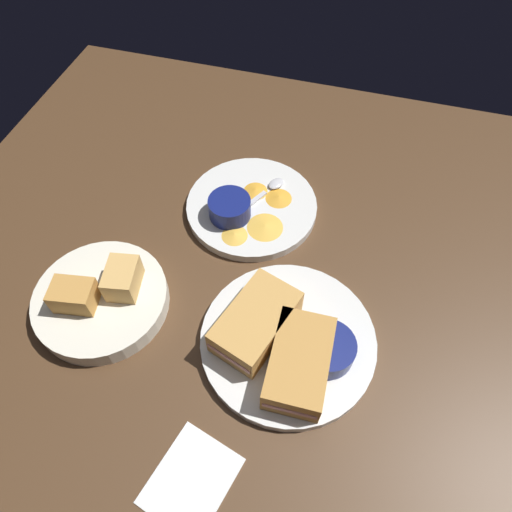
% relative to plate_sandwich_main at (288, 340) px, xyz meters
% --- Properties ---
extents(ground_plane, '(1.10, 1.10, 0.03)m').
position_rel_plate_sandwich_main_xyz_m(ground_plane, '(0.08, 0.10, -0.02)').
color(ground_plane, '#4C331E').
extents(plate_sandwich_main, '(0.25, 0.25, 0.02)m').
position_rel_plate_sandwich_main_xyz_m(plate_sandwich_main, '(0.00, 0.00, 0.00)').
color(plate_sandwich_main, silver).
rests_on(plate_sandwich_main, ground_plane).
extents(sandwich_half_near, '(0.15, 0.11, 0.05)m').
position_rel_plate_sandwich_main_xyz_m(sandwich_half_near, '(0.00, 0.05, 0.03)').
color(sandwich_half_near, tan).
rests_on(sandwich_half_near, plate_sandwich_main).
extents(sandwich_half_far, '(0.13, 0.08, 0.05)m').
position_rel_plate_sandwich_main_xyz_m(sandwich_half_far, '(-0.04, -0.02, 0.03)').
color(sandwich_half_far, '#C68C42').
rests_on(sandwich_half_far, plate_sandwich_main).
extents(ramekin_dark_sauce, '(0.08, 0.08, 0.03)m').
position_rel_plate_sandwich_main_xyz_m(ramekin_dark_sauce, '(-0.01, -0.06, 0.03)').
color(ramekin_dark_sauce, navy).
rests_on(ramekin_dark_sauce, plate_sandwich_main).
extents(spoon_by_dark_ramekin, '(0.05, 0.10, 0.01)m').
position_rel_plate_sandwich_main_xyz_m(spoon_by_dark_ramekin, '(0.02, -0.00, 0.01)').
color(spoon_by_dark_ramekin, silver).
rests_on(spoon_by_dark_ramekin, plate_sandwich_main).
extents(plate_chips_companion, '(0.23, 0.23, 0.02)m').
position_rel_plate_sandwich_main_xyz_m(plate_chips_companion, '(0.23, 0.12, 0.00)').
color(plate_chips_companion, silver).
rests_on(plate_chips_companion, ground_plane).
extents(ramekin_light_gravy, '(0.07, 0.07, 0.04)m').
position_rel_plate_sandwich_main_xyz_m(ramekin_light_gravy, '(0.20, 0.15, 0.03)').
color(ramekin_light_gravy, navy).
rests_on(ramekin_light_gravy, plate_chips_companion).
extents(spoon_by_gravy_ramekin, '(0.09, 0.06, 0.01)m').
position_rel_plate_sandwich_main_xyz_m(spoon_by_gravy_ramekin, '(0.27, 0.10, 0.01)').
color(spoon_by_gravy_ramekin, silver).
rests_on(spoon_by_gravy_ramekin, plate_chips_companion).
extents(plantain_chip_scatter, '(0.16, 0.11, 0.01)m').
position_rel_plate_sandwich_main_xyz_m(plantain_chip_scatter, '(0.21, 0.10, 0.01)').
color(plantain_chip_scatter, gold).
rests_on(plantain_chip_scatter, plate_chips_companion).
extents(bread_basket_rear, '(0.20, 0.20, 0.07)m').
position_rel_plate_sandwich_main_xyz_m(bread_basket_rear, '(-0.02, 0.28, 0.01)').
color(bread_basket_rear, silver).
rests_on(bread_basket_rear, ground_plane).
extents(paper_napkin_folded, '(0.13, 0.12, 0.00)m').
position_rel_plate_sandwich_main_xyz_m(paper_napkin_folded, '(-0.21, 0.07, -0.01)').
color(paper_napkin_folded, white).
rests_on(paper_napkin_folded, ground_plane).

